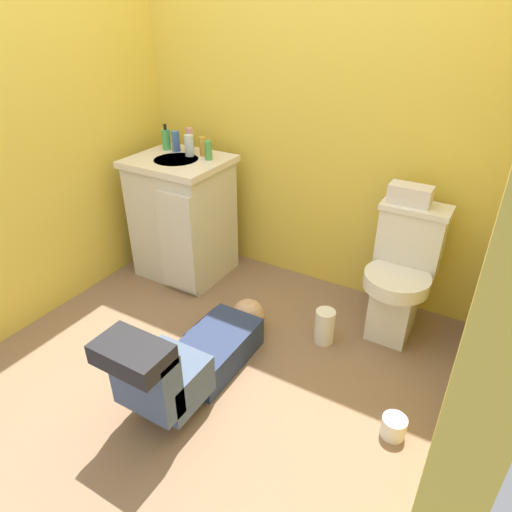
{
  "coord_description": "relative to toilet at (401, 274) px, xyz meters",
  "views": [
    {
      "loc": [
        1.12,
        -1.45,
        1.69
      ],
      "look_at": [
        0.03,
        0.42,
        0.45
      ],
      "focal_mm": 31.62,
      "sensor_mm": 36.0,
      "label": 1
    }
  ],
  "objects": [
    {
      "name": "bottle_amber",
      "position": [
        -1.34,
        0.04,
        0.51
      ],
      "size": [
        0.04,
        0.04,
        0.12
      ],
      "primitive_type": "cylinder",
      "color": "gold",
      "rests_on": "vanity_cabinet"
    },
    {
      "name": "bottle_pink",
      "position": [
        -1.47,
        0.07,
        0.53
      ],
      "size": [
        0.05,
        0.05,
        0.16
      ],
      "primitive_type": "cylinder",
      "color": "#D18C9B",
      "rests_on": "vanity_cabinet"
    },
    {
      "name": "wall_left",
      "position": [
        -1.92,
        -0.78,
        0.83
      ],
      "size": [
        0.08,
        2.09,
        2.4
      ],
      "primitive_type": "cube",
      "color": "yellow",
      "rests_on": "ground_plane"
    },
    {
      "name": "toilet",
      "position": [
        0.0,
        0.0,
        0.0
      ],
      "size": [
        0.36,
        0.46,
        0.75
      ],
      "color": "white",
      "rests_on": "ground_plane"
    },
    {
      "name": "ground_plane",
      "position": [
        -0.75,
        -0.78,
        -0.39
      ],
      "size": [
        2.75,
        3.09,
        0.04
      ],
      "primitive_type": "cube",
      "color": "#86674D"
    },
    {
      "name": "bottle_blue",
      "position": [
        -1.55,
        0.03,
        0.52
      ],
      "size": [
        0.05,
        0.05,
        0.13
      ],
      "primitive_type": "cylinder",
      "color": "#416CB5",
      "rests_on": "vanity_cabinet"
    },
    {
      "name": "wall_back",
      "position": [
        -0.75,
        0.31,
        0.83
      ],
      "size": [
        2.41,
        0.08,
        2.4
      ],
      "primitive_type": "cube",
      "color": "yellow",
      "rests_on": "ground_plane"
    },
    {
      "name": "bottle_green",
      "position": [
        -1.27,
        -0.01,
        0.51
      ],
      "size": [
        0.05,
        0.05,
        0.12
      ],
      "primitive_type": "cylinder",
      "color": "#4B9849",
      "rests_on": "vanity_cabinet"
    },
    {
      "name": "tissue_box",
      "position": [
        -0.05,
        0.09,
        0.43
      ],
      "size": [
        0.22,
        0.11,
        0.1
      ],
      "primitive_type": "cube",
      "color": "silver",
      "rests_on": "toilet"
    },
    {
      "name": "vanity_cabinet",
      "position": [
        -1.45,
        -0.1,
        0.05
      ],
      "size": [
        0.6,
        0.53,
        0.82
      ],
      "color": "silver",
      "rests_on": "ground_plane"
    },
    {
      "name": "soap_dispenser",
      "position": [
        -1.64,
        0.03,
        0.52
      ],
      "size": [
        0.06,
        0.06,
        0.17
      ],
      "color": "#46A457",
      "rests_on": "vanity_cabinet"
    },
    {
      "name": "toilet_paper_roll",
      "position": [
        0.22,
        -0.76,
        -0.32
      ],
      "size": [
        0.11,
        0.11,
        0.1
      ],
      "primitive_type": "cylinder",
      "color": "white",
      "rests_on": "ground_plane"
    },
    {
      "name": "bottle_clear",
      "position": [
        -1.42,
        -0.01,
        0.52
      ],
      "size": [
        0.06,
        0.06,
        0.13
      ],
      "primitive_type": "cylinder",
      "color": "silver",
      "rests_on": "vanity_cabinet"
    },
    {
      "name": "person_plumber",
      "position": [
        -0.73,
        -0.95,
        -0.19
      ],
      "size": [
        0.39,
        1.06,
        0.52
      ],
      "color": "navy",
      "rests_on": "ground_plane"
    },
    {
      "name": "faucet",
      "position": [
        -1.45,
        0.05,
        0.5
      ],
      "size": [
        0.02,
        0.02,
        0.1
      ],
      "primitive_type": "cylinder",
      "color": "silver",
      "rests_on": "vanity_cabinet"
    },
    {
      "name": "paper_towel_roll",
      "position": [
        -0.3,
        -0.32,
        -0.26
      ],
      "size": [
        0.11,
        0.11,
        0.21
      ],
      "primitive_type": "cylinder",
      "color": "white",
      "rests_on": "ground_plane"
    }
  ]
}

